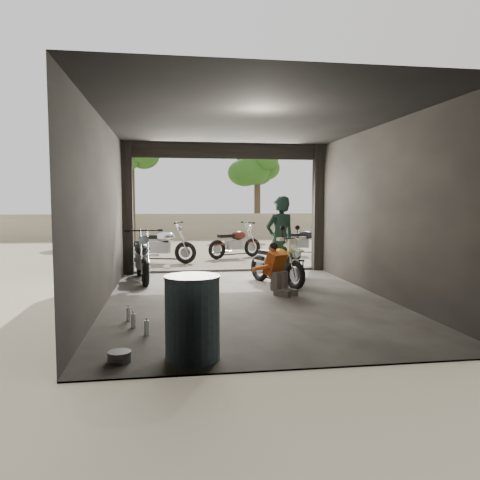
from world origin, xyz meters
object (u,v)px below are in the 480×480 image
object	(u,v)px
outside_bike_b	(235,240)
oil_drum	(192,319)
main_bike	(276,260)
rider	(280,240)
outside_bike_c	(303,239)
left_bike	(142,255)
helmet	(295,253)
sign_post	(353,206)
outside_bike_a	(161,242)
mechanic	(279,270)
stool	(295,262)

from	to	relation	value
outside_bike_b	oil_drum	distance (m)	9.50
main_bike	rider	world-z (taller)	rider
outside_bike_c	left_bike	bearing A→B (deg)	148.81
helmet	sign_post	size ratio (longest dim) A/B	0.12
oil_drum	sign_post	size ratio (longest dim) A/B	0.39
main_bike	outside_bike_a	size ratio (longest dim) A/B	0.90
main_bike	mechanic	world-z (taller)	main_bike
outside_bike_b	helmet	world-z (taller)	outside_bike_b
left_bike	sign_post	bearing A→B (deg)	9.53
mechanic	helmet	xyz separation A→B (m)	(0.78, 1.76, 0.12)
rider	helmet	xyz separation A→B (m)	(0.47, 0.52, -0.35)
rider	helmet	distance (m)	0.79
helmet	outside_bike_b	bearing A→B (deg)	89.12
outside_bike_a	sign_post	world-z (taller)	sign_post
mechanic	stool	size ratio (longest dim) A/B	2.09
main_bike	stool	distance (m)	0.96
stool	helmet	size ratio (longest dim) A/B	1.53
helmet	sign_post	world-z (taller)	sign_post
helmet	left_bike	bearing A→B (deg)	164.97
rider	outside_bike_b	bearing A→B (deg)	-105.80
rider	outside_bike_a	bearing A→B (deg)	-75.31
outside_bike_b	sign_post	world-z (taller)	sign_post
helmet	mechanic	bearing A→B (deg)	-125.51
mechanic	stool	world-z (taller)	mechanic
outside_bike_b	left_bike	bearing A→B (deg)	121.36
sign_post	main_bike	bearing A→B (deg)	-139.91
outside_bike_b	outside_bike_c	world-z (taller)	outside_bike_b
outside_bike_a	oil_drum	world-z (taller)	outside_bike_a
mechanic	stool	bearing A→B (deg)	28.76
outside_bike_b	mechanic	distance (m)	5.96
outside_bike_a	outside_bike_b	bearing A→B (deg)	-50.57
left_bike	outside_bike_c	distance (m)	6.56
outside_bike_c	sign_post	world-z (taller)	sign_post
outside_bike_a	rider	bearing A→B (deg)	-128.43
mechanic	oil_drum	distance (m)	3.82
left_bike	outside_bike_b	world-z (taller)	left_bike
main_bike	outside_bike_a	distance (m)	4.67
outside_bike_c	mechanic	distance (m)	6.69
stool	main_bike	bearing A→B (deg)	-130.49
left_bike	outside_bike_a	size ratio (longest dim) A/B	0.99
mechanic	sign_post	bearing A→B (deg)	14.64
helmet	outside_bike_a	bearing A→B (deg)	121.59
left_bike	helmet	world-z (taller)	left_bike
main_bike	outside_bike_c	world-z (taller)	outside_bike_c
left_bike	outside_bike_a	bearing A→B (deg)	74.75
mechanic	outside_bike_b	bearing A→B (deg)	53.10
outside_bike_a	mechanic	distance (m)	5.53
outside_bike_a	oil_drum	size ratio (longest dim) A/B	1.87
outside_bike_a	outside_bike_c	world-z (taller)	outside_bike_a
outside_bike_a	helmet	xyz separation A→B (m)	(3.07, -3.27, -0.00)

